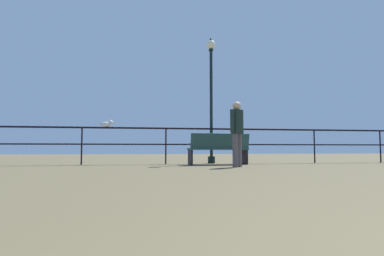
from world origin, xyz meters
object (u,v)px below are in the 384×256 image
object	(u,v)px
person_by_bench	(237,129)
seagull_on_rail	(107,124)
lamppost_center	(211,89)
bench_near_left	(219,147)

from	to	relation	value
person_by_bench	seagull_on_rail	bearing A→B (deg)	150.79
lamppost_center	seagull_on_rail	distance (m)	3.45
bench_near_left	seagull_on_rail	distance (m)	3.38
bench_near_left	person_by_bench	xyz separation A→B (m)	(0.16, -1.23, 0.44)
bench_near_left	person_by_bench	world-z (taller)	person_by_bench
lamppost_center	person_by_bench	world-z (taller)	lamppost_center
person_by_bench	seagull_on_rail	world-z (taller)	person_by_bench
lamppost_center	seagull_on_rail	world-z (taller)	lamppost_center
person_by_bench	bench_near_left	bearing A→B (deg)	97.27
lamppost_center	seagull_on_rail	bearing A→B (deg)	-175.78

